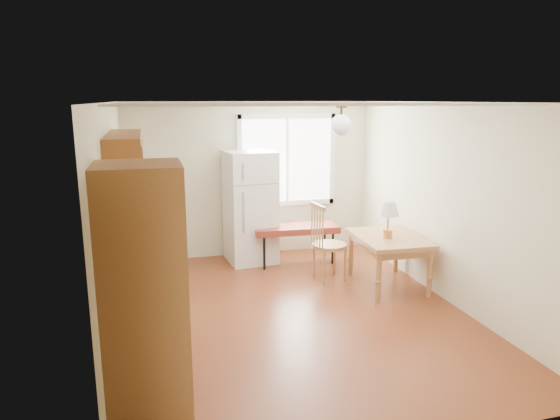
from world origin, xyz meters
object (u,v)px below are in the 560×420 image
object	(u,v)px
dining_table	(389,244)
chair	(323,237)
bench	(296,230)
refrigerator	(250,207)

from	to	relation	value
dining_table	chair	world-z (taller)	chair
bench	refrigerator	bearing A→B (deg)	158.57
dining_table	bench	bearing A→B (deg)	128.75
refrigerator	chair	size ratio (longest dim) A/B	1.58
bench	chair	distance (m)	0.85
dining_table	refrigerator	bearing A→B (deg)	137.80
dining_table	chair	bearing A→B (deg)	152.36
bench	chair	size ratio (longest dim) A/B	1.20
refrigerator	dining_table	distance (m)	2.27
refrigerator	bench	xyz separation A→B (m)	(0.66, -0.30, -0.34)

